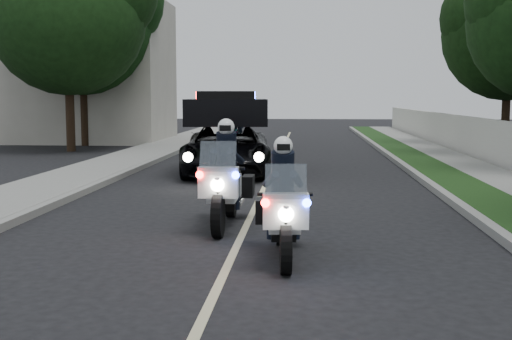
# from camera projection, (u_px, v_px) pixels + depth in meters

# --- Properties ---
(ground) EXTENTS (120.00, 120.00, 0.00)m
(ground) POSITION_uv_depth(u_px,v_px,m) (203.00, 318.00, 6.71)
(ground) COLOR black
(ground) RESTS_ON ground
(curb_right) EXTENTS (0.20, 60.00, 0.15)m
(curb_right) POSITION_uv_depth(u_px,v_px,m) (430.00, 185.00, 16.29)
(curb_right) COLOR gray
(curb_right) RESTS_ON ground
(grass_verge) EXTENTS (1.20, 60.00, 0.16)m
(grass_verge) POSITION_uv_depth(u_px,v_px,m) (459.00, 185.00, 16.24)
(grass_verge) COLOR #193814
(grass_verge) RESTS_ON ground
(curb_left) EXTENTS (0.20, 60.00, 0.15)m
(curb_left) POSITION_uv_depth(u_px,v_px,m) (106.00, 181.00, 16.92)
(curb_left) COLOR gray
(curb_left) RESTS_ON ground
(sidewalk_left) EXTENTS (2.00, 60.00, 0.16)m
(sidewalk_left) POSITION_uv_depth(u_px,v_px,m) (65.00, 181.00, 17.00)
(sidewalk_left) COLOR gray
(sidewalk_left) RESTS_ON ground
(building_far) EXTENTS (8.00, 6.00, 7.00)m
(building_far) POSITION_uv_depth(u_px,v_px,m) (86.00, 71.00, 32.84)
(building_far) COLOR #A8A396
(building_far) RESTS_ON ground
(lane_marking) EXTENTS (0.12, 50.00, 0.01)m
(lane_marking) POSITION_uv_depth(u_px,v_px,m) (265.00, 186.00, 16.61)
(lane_marking) COLOR #BFB78C
(lane_marking) RESTS_ON ground
(police_moto_left) EXTENTS (0.78, 2.21, 1.87)m
(police_moto_left) POSITION_uv_depth(u_px,v_px,m) (225.00, 226.00, 11.45)
(police_moto_left) COLOR silver
(police_moto_left) RESTS_ON ground
(police_moto_right) EXTENTS (0.85, 2.05, 1.70)m
(police_moto_right) POSITION_uv_depth(u_px,v_px,m) (283.00, 258.00, 9.21)
(police_moto_right) COLOR silver
(police_moto_right) RESTS_ON ground
(police_suv) EXTENTS (2.93, 5.48, 2.56)m
(police_suv) POSITION_uv_depth(u_px,v_px,m) (227.00, 174.00, 19.19)
(police_suv) COLOR black
(police_suv) RESTS_ON ground
(bicycle) EXTENTS (0.57, 1.61, 0.84)m
(bicycle) POSITION_uv_depth(u_px,v_px,m) (237.00, 143.00, 31.79)
(bicycle) COLOR black
(bicycle) RESTS_ON ground
(cyclist) EXTENTS (0.63, 0.44, 1.70)m
(cyclist) POSITION_uv_depth(u_px,v_px,m) (237.00, 143.00, 31.79)
(cyclist) COLOR black
(cyclist) RESTS_ON ground
(tree_right_e) EXTENTS (6.66, 6.66, 9.55)m
(tree_right_e) POSITION_uv_depth(u_px,v_px,m) (504.00, 148.00, 28.94)
(tree_right_e) COLOR black
(tree_right_e) RESTS_ON ground
(tree_left_near) EXTENTS (7.98, 7.98, 10.60)m
(tree_left_near) POSITION_uv_depth(u_px,v_px,m) (71.00, 151.00, 27.07)
(tree_left_near) COLOR #163612
(tree_left_near) RESTS_ON ground
(tree_left_far) EXTENTS (6.63, 6.63, 10.65)m
(tree_left_far) POSITION_uv_depth(u_px,v_px,m) (86.00, 146.00, 30.25)
(tree_left_far) COLOR #123510
(tree_left_far) RESTS_ON ground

